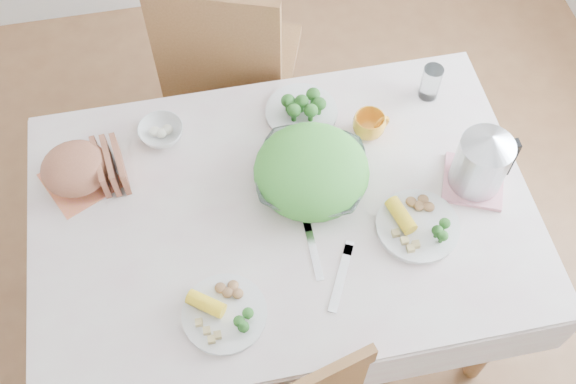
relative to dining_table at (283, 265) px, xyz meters
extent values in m
plane|color=brown|center=(0.00, 0.00, -0.38)|extent=(3.60, 3.60, 0.00)
cube|color=brown|center=(0.00, 0.00, 0.00)|extent=(1.40, 0.90, 0.75)
cube|color=silver|center=(0.00, 0.00, 0.38)|extent=(1.50, 1.00, 0.01)
cube|color=brown|center=(-0.04, 0.83, 0.09)|extent=(0.60, 0.60, 1.05)
imported|color=white|center=(0.10, 0.08, 0.43)|extent=(0.42, 0.42, 0.08)
cylinder|color=white|center=(-0.22, -0.30, 0.40)|extent=(0.32, 0.32, 0.02)
cylinder|color=white|center=(0.38, -0.14, 0.40)|extent=(0.27, 0.27, 0.02)
cylinder|color=beige|center=(0.13, 0.34, 0.40)|extent=(0.27, 0.27, 0.02)
cube|color=#DF754B|center=(-0.59, 0.22, 0.39)|extent=(0.27, 0.27, 0.00)
ellipsoid|color=brown|center=(-0.59, 0.22, 0.45)|extent=(0.22, 0.21, 0.12)
imported|color=white|center=(-0.33, 0.34, 0.41)|extent=(0.18, 0.18, 0.04)
imported|color=orange|center=(0.32, 0.22, 0.43)|extent=(0.14, 0.14, 0.08)
cylinder|color=white|center=(0.56, 0.34, 0.45)|extent=(0.08, 0.08, 0.12)
cube|color=pink|center=(0.59, -0.02, 0.40)|extent=(0.24, 0.24, 0.01)
cylinder|color=#B2B5BA|center=(0.59, -0.02, 0.51)|extent=(0.17, 0.17, 0.22)
cube|color=silver|center=(0.06, -0.16, 0.39)|extent=(0.02, 0.19, 0.00)
cube|color=silver|center=(0.12, -0.25, 0.39)|extent=(0.12, 0.20, 0.00)
camera|label=1|loc=(-0.18, -1.00, 2.13)|focal=42.00mm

